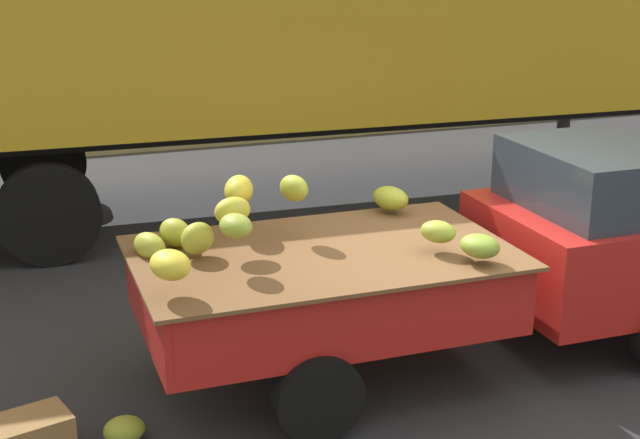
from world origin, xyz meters
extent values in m
plane|color=#28282B|center=(0.00, 0.00, 0.00)|extent=(220.00, 220.00, 0.00)
cube|color=gray|center=(0.00, 8.86, 0.08)|extent=(80.00, 0.80, 0.16)
cube|color=#B21E19|center=(1.54, 0.22, 0.79)|extent=(1.98, 1.64, 0.78)
cube|color=#28333D|center=(1.35, 0.22, 1.44)|extent=(1.09, 1.44, 0.52)
cube|color=#B21E19|center=(-1.05, 0.21, 0.58)|extent=(2.72, 1.65, 0.08)
cube|color=#B21E19|center=(-1.05, 1.00, 0.84)|extent=(2.72, 0.06, 0.44)
cube|color=#B21E19|center=(-1.04, -0.59, 0.84)|extent=(2.72, 0.06, 0.44)
cube|color=#B21E19|center=(0.28, 0.21, 0.84)|extent=(0.06, 1.64, 0.44)
cube|color=#B21E19|center=(-2.38, 0.20, 0.84)|extent=(0.06, 1.64, 0.44)
cube|color=#B21914|center=(-1.05, 1.03, 0.80)|extent=(2.61, 0.02, 0.07)
cube|color=brown|center=(-1.05, 0.21, 1.07)|extent=(2.84, 1.77, 0.03)
ellipsoid|color=#A0A62B|center=(-2.07, 0.65, 1.21)|extent=(0.30, 0.35, 0.22)
ellipsoid|color=gold|center=(-1.69, 0.38, 1.42)|extent=(0.35, 0.30, 0.20)
ellipsoid|color=yellow|center=(-2.28, -0.29, 1.30)|extent=(0.32, 0.39, 0.19)
ellipsoid|color=#9CA128|center=(-0.18, 0.91, 1.22)|extent=(0.35, 0.41, 0.20)
ellipsoid|color=olive|center=(-0.07, -0.42, 1.22)|extent=(0.32, 0.37, 0.16)
ellipsoid|color=#8DA532|center=(-1.75, 0.04, 1.41)|extent=(0.25, 0.32, 0.17)
ellipsoid|color=#93A42F|center=(-0.24, -0.11, 1.24)|extent=(0.33, 0.34, 0.16)
ellipsoid|color=#A9B131|center=(-2.28, 0.56, 1.16)|extent=(0.29, 0.37, 0.20)
ellipsoid|color=gold|center=(-1.52, 0.83, 1.44)|extent=(0.34, 0.43, 0.23)
ellipsoid|color=#A6AD2F|center=(-1.96, 0.38, 1.24)|extent=(0.35, 0.33, 0.24)
ellipsoid|color=#9FA62B|center=(-1.14, 0.59, 1.48)|extent=(0.25, 0.32, 0.20)
cylinder|color=black|center=(1.59, 1.01, 0.32)|extent=(0.64, 0.20, 0.64)
cylinder|color=black|center=(-1.37, 0.99, 0.32)|extent=(0.64, 0.20, 0.64)
cylinder|color=black|center=(-1.37, -0.58, 0.32)|extent=(0.64, 0.20, 0.64)
cube|color=black|center=(0.79, 4.76, 1.10)|extent=(11.05, 0.80, 0.30)
cylinder|color=black|center=(-2.76, 6.09, 0.54)|extent=(1.09, 0.34, 1.08)
cylinder|color=black|center=(-2.85, 3.69, 0.54)|extent=(1.09, 0.34, 1.08)
cylinder|color=#38383A|center=(4.09, 4.64, 0.62)|extent=(0.18, 0.18, 1.25)
ellipsoid|color=#99A52D|center=(-2.65, -0.19, 0.10)|extent=(0.30, 0.24, 0.19)
cube|color=olive|center=(-3.26, -0.20, 0.16)|extent=(0.60, 0.48, 0.32)
camera|label=1|loc=(-3.24, -5.87, 3.39)|focal=51.16mm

